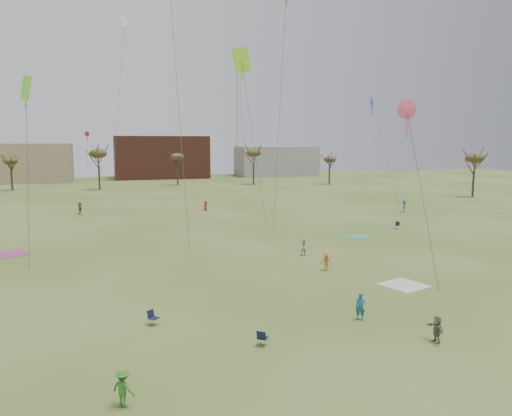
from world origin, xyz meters
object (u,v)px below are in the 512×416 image
object	(u,v)px
camp_chair_left	(153,321)
radio_tower	(239,113)
flyer_near_right	(360,307)
flyer_near_center	(123,388)
camp_chair_center	(263,341)
camp_chair_right	(397,227)

from	to	relation	value
camp_chair_left	radio_tower	size ratio (longest dim) A/B	0.02
flyer_near_right	camp_chair_left	bearing A→B (deg)	-154.10
flyer_near_center	radio_tower	size ratio (longest dim) A/B	0.04
camp_chair_center	radio_tower	xyz separation A→B (m)	(33.44, 125.05, 18.95)
flyer_near_right	camp_chair_right	distance (m)	32.03
camp_chair_center	camp_chair_right	bearing A→B (deg)	-95.03
flyer_near_right	radio_tower	xyz separation A→B (m)	(26.74, 123.31, 18.40)
camp_chair_center	camp_chair_right	xyz separation A→B (m)	(26.18, 27.17, 0.00)
flyer_near_center	camp_chair_center	world-z (taller)	flyer_near_center
camp_chair_center	radio_tower	world-z (taller)	radio_tower
camp_chair_left	flyer_near_right	bearing A→B (deg)	-53.63
flyer_near_center	radio_tower	xyz separation A→B (m)	(40.57, 128.87, 18.43)
camp_chair_left	camp_chair_right	world-z (taller)	same
flyer_near_center	camp_chair_left	xyz separation A→B (m)	(2.00, 8.41, -0.52)
camp_chair_left	radio_tower	distance (m)	127.91
camp_chair_right	radio_tower	xyz separation A→B (m)	(7.27, 97.88, 18.95)
flyer_near_center	camp_chair_center	size ratio (longest dim) A/B	1.80
radio_tower	flyer_near_center	bearing A→B (deg)	-107.48
flyer_near_center	camp_chair_left	bearing A→B (deg)	-62.34
camp_chair_left	radio_tower	world-z (taller)	radio_tower
camp_chair_right	radio_tower	world-z (taller)	radio_tower
flyer_near_right	camp_chair_center	size ratio (longest dim) A/B	1.86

